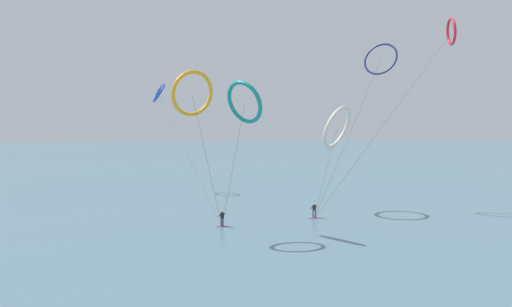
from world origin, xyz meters
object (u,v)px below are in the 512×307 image
kite_cobalt (159,93)px  kite_crimson (451,32)px  surfer_magenta (314,212)px  kite_amber (192,93)px  kite_teal (244,102)px  surfer_violet (222,219)px  kite_ivory (337,127)px  kite_navy (380,59)px

kite_cobalt → kite_crimson: (34.14, -23.10, 5.98)m
surfer_magenta → kite_cobalt: bearing=-11.2°
kite_amber → kite_teal: size_ratio=1.05×
surfer_magenta → kite_crimson: (15.84, 0.07, 20.23)m
surfer_violet → kite_ivory: kite_ivory is taller
kite_navy → kite_teal: bearing=-104.3°
surfer_magenta → kite_cobalt: 32.78m
kite_navy → surfer_magenta: bearing=-105.3°
surfer_magenta → kite_ivory: kite_ivory is taller
surfer_magenta → kite_navy: bearing=-110.6°
surfer_magenta → kite_crimson: bearing=-139.2°
kite_navy → kite_teal: size_ratio=1.38×
kite_crimson → kite_amber: 30.91m
kite_cobalt → kite_crimson: kite_crimson is taller
surfer_violet → kite_teal: (2.07, -2.43, 12.01)m
surfer_magenta → kite_crimson: 25.69m
kite_cobalt → kite_amber: bearing=-3.1°
kite_teal → surfer_violet: bearing=2.1°
kite_amber → kite_crimson: bearing=163.5°
kite_cobalt → kite_amber: kite_cobalt is taller
kite_amber → kite_ivory: (17.16, 9.97, -3.43)m
kite_navy → kite_crimson: size_ratio=0.91×
kite_navy → kite_crimson: bearing=5.3°
kite_crimson → kite_cobalt: bearing=70.3°
kite_navy → kite_amber: 26.38m
kite_cobalt → kite_ivory: bearing=36.0°
surfer_magenta → kite_navy: (9.68, 5.33, 17.71)m
surfer_violet → kite_amber: (-2.94, -3.65, 12.77)m
surfer_violet → kite_ivory: (14.22, 6.32, 9.34)m
kite_cobalt → kite_ivory: (21.99, -19.50, -4.91)m
kite_cobalt → kite_amber: 29.90m
kite_crimson → kite_ivory: (-12.15, 3.60, -10.89)m
kite_crimson → kite_amber: size_ratio=1.44×
kite_navy → kite_amber: (-23.16, -11.63, -4.94)m
kite_navy → kite_crimson: kite_crimson is taller
surfer_magenta → kite_teal: 15.55m
kite_navy → kite_amber: size_ratio=1.31×
surfer_magenta → kite_amber: kite_amber is taller
kite_navy → kite_cobalt: bearing=-166.7°
surfer_violet → kite_navy: bearing=-104.4°
surfer_violet → kite_navy: kite_navy is taller
kite_crimson → kite_teal: size_ratio=1.51×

